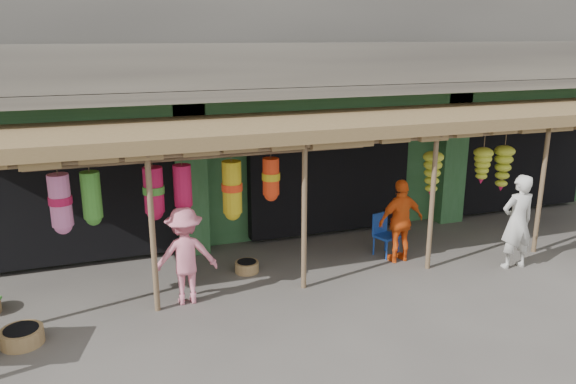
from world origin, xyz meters
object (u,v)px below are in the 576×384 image
object	(u,v)px
person_front	(517,222)
person_vendor	(401,221)
person_shopper	(185,256)
blue_chair	(384,232)

from	to	relation	value
person_front	person_vendor	bearing A→B (deg)	-25.25
person_vendor	person_shopper	distance (m)	4.19
person_shopper	person_vendor	bearing A→B (deg)	-172.67
person_front	person_shopper	distance (m)	6.08
blue_chair	person_shopper	bearing A→B (deg)	172.07
blue_chair	person_vendor	size ratio (longest dim) A/B	0.52
blue_chair	person_vendor	distance (m)	0.54
blue_chair	person_front	world-z (taller)	person_front
blue_chair	person_shopper	distance (m)	4.13
person_shopper	blue_chair	bearing A→B (deg)	-166.95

